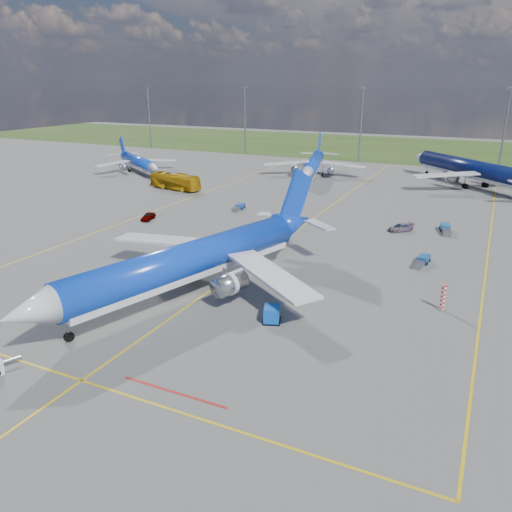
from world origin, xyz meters
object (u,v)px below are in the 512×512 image
at_px(apron_bus, 175,181).
at_px(service_car_c, 401,228).
at_px(baggage_tug_c, 239,207).
at_px(bg_jet_nw, 139,173).
at_px(bg_jet_n, 466,186).
at_px(uld_container, 272,314).
at_px(warning_post, 443,297).
at_px(service_car_b, 245,232).
at_px(bg_jet_nnw, 313,178).
at_px(baggage_tug_e, 446,229).
at_px(service_car_a, 148,216).
at_px(baggage_tug_w, 422,261).
at_px(main_airliner, 191,294).

bearing_deg(apron_bus, service_car_c, -92.82).
bearing_deg(baggage_tug_c, bg_jet_nw, 144.61).
height_order(bg_jet_n, uld_container, bg_jet_n).
height_order(warning_post, bg_jet_nw, bg_jet_nw).
distance_m(service_car_b, baggage_tug_c, 17.49).
xyz_separation_m(bg_jet_nw, service_car_b, (53.59, -40.72, 0.57)).
distance_m(warning_post, bg_jet_nnw, 80.85).
bearing_deg(baggage_tug_e, warning_post, -95.75).
height_order(uld_container, service_car_a, uld_container).
bearing_deg(baggage_tug_w, uld_container, -108.27).
relative_size(bg_jet_nnw, bg_jet_n, 0.82).
relative_size(main_airliner, uld_container, 22.64).
bearing_deg(service_car_c, uld_container, -54.23).
bearing_deg(bg_jet_nnw, warning_post, -73.90).
bearing_deg(apron_bus, main_airliner, -133.89).
bearing_deg(service_car_a, apron_bus, 101.50).
relative_size(service_car_b, baggage_tug_c, 0.93).
relative_size(warning_post, main_airliner, 0.06).
height_order(bg_jet_n, baggage_tug_e, bg_jet_n).
bearing_deg(apron_bus, baggage_tug_w, -104.80).
height_order(main_airliner, uld_container, main_airliner).
relative_size(service_car_c, baggage_tug_c, 1.00).
height_order(service_car_a, baggage_tug_w, service_car_a).
height_order(bg_jet_nnw, bg_jet_n, bg_jet_n).
height_order(warning_post, apron_bus, apron_bus).
xyz_separation_m(main_airliner, service_car_c, (17.77, 37.79, 0.65)).
height_order(main_airliner, baggage_tug_e, main_airliner).
bearing_deg(service_car_c, service_car_b, -104.90).
height_order(bg_jet_n, apron_bus, bg_jet_n).
distance_m(service_car_a, service_car_b, 20.37).
relative_size(bg_jet_nw, baggage_tug_e, 6.14).
distance_m(bg_jet_nw, baggage_tug_c, 51.51).
xyz_separation_m(warning_post, main_airliner, (-27.60, -8.43, -1.50)).
bearing_deg(service_car_c, bg_jet_n, 125.69).
height_order(bg_jet_nw, service_car_b, bg_jet_nw).
relative_size(bg_jet_n, service_car_c, 10.45).
relative_size(service_car_b, baggage_tug_w, 0.88).
relative_size(service_car_a, baggage_tug_w, 0.84).
bearing_deg(service_car_b, baggage_tug_e, -52.78).
height_order(bg_jet_n, service_car_a, bg_jet_n).
bearing_deg(main_airliner, warning_post, 33.59).
height_order(apron_bus, service_car_a, apron_bus).
relative_size(bg_jet_nw, baggage_tug_w, 6.94).
distance_m(bg_jet_nw, service_car_c, 81.05).
xyz_separation_m(bg_jet_nnw, baggage_tug_e, (37.14, -38.37, 0.54)).
distance_m(uld_container, service_car_b, 31.43).
height_order(warning_post, bg_jet_n, bg_jet_n).
xyz_separation_m(warning_post, baggage_tug_c, (-41.53, 30.87, -1.04)).
xyz_separation_m(main_airliner, service_car_a, (-25.34, 25.23, 0.67)).
height_order(service_car_a, baggage_tug_e, service_car_a).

